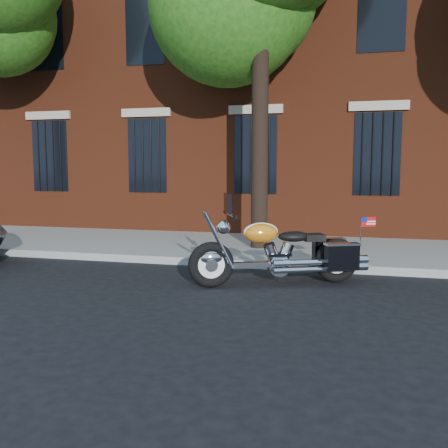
# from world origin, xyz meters

# --- Properties ---
(ground) EXTENTS (120.00, 120.00, 0.00)m
(ground) POSITION_xyz_m (0.00, 0.00, 0.00)
(ground) COLOR black
(ground) RESTS_ON ground
(curb) EXTENTS (40.00, 0.16, 0.15)m
(curb) POSITION_xyz_m (0.00, 1.38, 0.07)
(curb) COLOR gray
(curb) RESTS_ON ground
(sidewalk) EXTENTS (40.00, 3.60, 0.15)m
(sidewalk) POSITION_xyz_m (0.00, 3.26, 0.07)
(sidewalk) COLOR gray
(sidewalk) RESTS_ON ground
(building) EXTENTS (26.00, 10.08, 12.00)m
(building) POSITION_xyz_m (0.00, 10.06, 6.00)
(building) COLOR maroon
(building) RESTS_ON ground
(motorcycle) EXTENTS (2.84, 1.55, 1.48)m
(motorcycle) POSITION_xyz_m (1.41, 0.16, 0.50)
(motorcycle) COLOR black
(motorcycle) RESTS_ON ground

